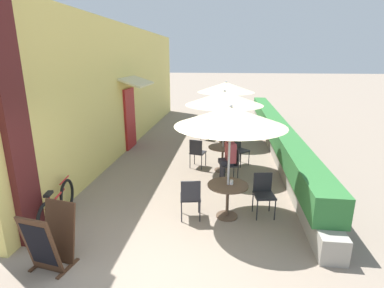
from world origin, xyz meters
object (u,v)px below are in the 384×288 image
object	(u,v)px
cafe_chair_near_left	(190,196)
coffee_cup_mid	(225,144)
coffee_cup_near	(231,182)
patio_umbrella_far	(226,87)
bicycle_leaning	(57,206)
cafe_chair_near_right	(264,191)
menu_board	(50,239)
seated_patron_mid_right	(228,156)
cafe_chair_far_left	(238,126)
cafe_chair_far_right	(206,127)
cafe_chair_far_back	(230,133)
cafe_chair_mid_left	(197,151)
patio_table_far	(225,128)
cafe_chair_mid_right	(232,162)
coffee_cup_far	(226,123)
cafe_chair_mid_back	(239,148)
patio_umbrella_near	(230,117)
patio_table_mid	(223,153)
patio_table_near	(228,193)
patio_umbrella_mid	(224,98)

from	to	relation	value
cafe_chair_near_left	coffee_cup_mid	xyz separation A→B (m)	(0.64, 2.91, 0.23)
coffee_cup_near	patio_umbrella_far	size ratio (longest dim) A/B	0.04
patio_umbrella_far	bicycle_leaning	bearing A→B (deg)	-116.47
cafe_chair_near_right	menu_board	bearing A→B (deg)	21.72
seated_patron_mid_right	cafe_chair_far_left	size ratio (longest dim) A/B	1.44
cafe_chair_far_right	cafe_chair_far_back	xyz separation A→B (m)	(0.92, -0.92, 0.00)
coffee_cup_mid	cafe_chair_far_right	world-z (taller)	cafe_chair_far_right
coffee_cup_near	cafe_chair_far_left	world-z (taller)	cafe_chair_far_left
coffee_cup_near	cafe_chair_mid_left	world-z (taller)	cafe_chair_mid_left
patio_umbrella_far	patio_table_far	bearing A→B (deg)	-82.87
coffee_cup_near	cafe_chair_mid_right	xyz separation A→B (m)	(0.04, 1.88, -0.23)
coffee_cup_near	bicycle_leaning	bearing A→B (deg)	-168.99
coffee_cup_far	menu_board	distance (m)	7.84
coffee_cup_far	cafe_chair_mid_left	bearing A→B (deg)	-105.46
cafe_chair_mid_back	patio_umbrella_far	size ratio (longest dim) A/B	0.38
cafe_chair_far_left	cafe_chair_far_right	world-z (taller)	same
cafe_chair_near_right	cafe_chair_far_left	bearing A→B (deg)	-96.07
cafe_chair_near_left	cafe_chair_mid_left	distance (m)	2.92
patio_umbrella_near	menu_board	distance (m)	3.61
patio_umbrella_near	cafe_chair_mid_right	distance (m)	2.46
patio_table_mid	seated_patron_mid_right	bearing A→B (deg)	-77.71
cafe_chair_mid_right	patio_umbrella_far	world-z (taller)	patio_umbrella_far
patio_umbrella_near	seated_patron_mid_right	bearing A→B (deg)	89.98
patio_umbrella_near	bicycle_leaning	world-z (taller)	patio_umbrella_near
patio_umbrella_far	cafe_chair_far_left	world-z (taller)	patio_umbrella_far
cafe_chair_far_right	cafe_chair_far_back	distance (m)	1.30
cafe_chair_near_left	seated_patron_mid_right	bearing A→B (deg)	61.33
cafe_chair_far_right	coffee_cup_far	bearing A→B (deg)	-0.77
cafe_chair_near_left	patio_table_far	xyz separation A→B (m)	(0.58, 5.86, 0.01)
cafe_chair_near_right	cafe_chair_mid_right	size ratio (longest dim) A/B	1.00
cafe_chair_far_right	coffee_cup_far	size ratio (longest dim) A/B	9.67
patio_table_far	coffee_cup_far	world-z (taller)	coffee_cup_far
cafe_chair_far_left	cafe_chair_far_back	distance (m)	1.30
cafe_chair_far_right	bicycle_leaning	size ratio (longest dim) A/B	0.51
patio_table_near	cafe_chair_far_left	distance (m)	6.21
patio_umbrella_near	cafe_chair_mid_left	xyz separation A→B (m)	(-0.90, 2.72, -1.56)
cafe_chair_near_left	coffee_cup_near	world-z (taller)	cafe_chair_near_left
patio_table_near	cafe_chair_near_left	world-z (taller)	cafe_chair_near_left
coffee_cup_mid	cafe_chair_far_right	distance (m)	3.25
patio_table_mid	cafe_chair_far_right	distance (m)	3.34
patio_table_mid	patio_table_far	size ratio (longest dim) A/B	1.00
menu_board	cafe_chair_mid_left	bearing A→B (deg)	79.36
patio_umbrella_far	cafe_chair_far_right	bearing A→B (deg)	165.05
patio_table_mid	coffee_cup_far	size ratio (longest dim) A/B	9.06
cafe_chair_near_left	patio_umbrella_far	bearing A→B (deg)	75.04
patio_umbrella_mid	cafe_chair_far_back	world-z (taller)	patio_umbrella_mid
coffee_cup_near	cafe_chair_far_back	bearing A→B (deg)	90.19
cafe_chair_mid_right	bicycle_leaning	world-z (taller)	cafe_chair_mid_right
patio_umbrella_near	patio_table_far	world-z (taller)	patio_umbrella_near
patio_table_near	cafe_chair_mid_right	world-z (taller)	cafe_chair_mid_right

